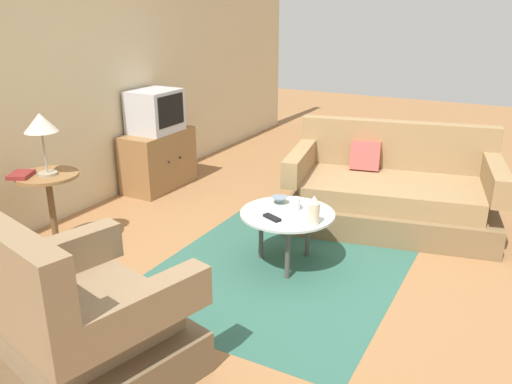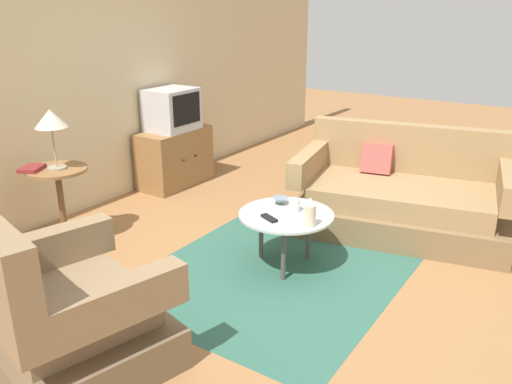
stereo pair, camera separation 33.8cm
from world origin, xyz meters
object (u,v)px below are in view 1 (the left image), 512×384
Objects in this scene: armchair at (81,325)px; tv_remote_dark at (272,218)px; mug at (295,204)px; bowl at (280,200)px; book at (21,175)px; table_lamp at (41,125)px; couch at (391,193)px; coffee_table at (287,217)px; television at (155,111)px; tv_stand at (159,160)px; vase at (314,210)px; side_table at (50,196)px.

tv_remote_dark is at bearing 91.32° from armchair.
mug is 0.18m from bowl.
book is (0.87, 1.47, 0.34)m from armchair.
table_lamp is at bearing 157.54° from armchair.
bowl is (-1.02, 0.61, 0.17)m from couch.
coffee_table is (-1.16, 0.48, 0.10)m from couch.
television reaches higher than armchair.
armchair reaches higher than mug.
couch reaches higher than tv_remote_dark.
table_lamp is at bearing -171.66° from tv_stand.
table_lamp is 1.98m from mug.
mug is at bearing -21.41° from coffee_table.
tv_remote_dark is (-1.32, 0.52, 0.15)m from couch.
vase is 0.29m from mug.
television is 2.05m from bowl.
side_table is 1.26× the size of television.
television is at bearing 64.15° from vase.
coffee_table is at bearing 91.16° from armchair.
armchair is at bearing -149.22° from tv_stand.
coffee_table is 1.47× the size of table_lamp.
bowl reaches higher than coffee_table.
coffee_table is at bearing -94.55° from book.
book is (-0.62, 1.82, 0.22)m from tv_remote_dark.
couch is 9.13× the size of vase.
table_lamp is at bearing -74.63° from book.
side_table reaches higher than bowl.
tv_stand is at bearing -6.98° from couch.
book reaches higher than coffee_table.
armchair is 2.22× the size of television.
vase reaches higher than bowl.
tv_remote_dark is (-1.13, -1.92, 0.13)m from tv_stand.
side_table is at bearing 63.46° from table_lamp.
side_table is 3.04× the size of vase.
side_table is at bearing -172.08° from television.
table_lamp is 3.79× the size of bowl.
couch is 7.92× the size of book.
armchair is 7.12× the size of tv_remote_dark.
bowl is (0.25, 0.38, -0.08)m from vase.
bowl is (-0.83, -1.83, -0.38)m from television.
coffee_table is 2.04m from book.
armchair is 1.81m from table_lamp.
bowl is 0.32m from tv_remote_dark.
tv_remote_dark is 0.65× the size of book.
television is (-0.19, 2.45, 0.55)m from couch.
mug is (0.73, -1.75, -0.55)m from table_lamp.
armchair is at bearing 157.43° from vase.
coffee_table is 0.21m from bowl.
tv_remote_dark is (1.49, -0.35, 0.12)m from armchair.
tv_stand reaches higher than mug.
television reaches higher than bowl.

